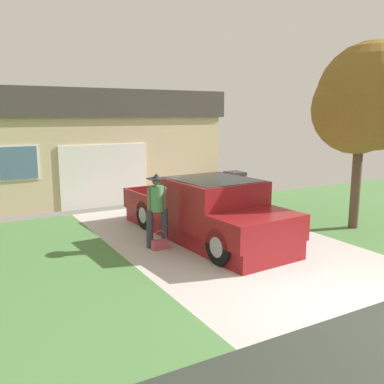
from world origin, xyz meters
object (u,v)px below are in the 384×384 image
object	(u,v)px
person_with_hat	(157,206)
wheeled_trash_bin	(235,184)
pickup_truck	(211,213)
front_yard_tree	(365,102)
handbag	(160,244)
house_with_garage	(90,143)

from	to	relation	value
person_with_hat	wheeled_trash_bin	size ratio (longest dim) A/B	1.73
pickup_truck	front_yard_tree	xyz separation A→B (m)	(4.04, -1.13, 2.74)
person_with_hat	handbag	size ratio (longest dim) A/B	3.87
handbag	pickup_truck	bearing A→B (deg)	1.76
pickup_truck	house_with_garage	distance (m)	7.97
pickup_truck	wheeled_trash_bin	world-z (taller)	pickup_truck
person_with_hat	front_yard_tree	world-z (taller)	front_yard_tree
person_with_hat	house_with_garage	size ratio (longest dim) A/B	0.20
front_yard_tree	house_with_garage	bearing A→B (deg)	118.24
pickup_truck	house_with_garage	bearing A→B (deg)	-88.12
pickup_truck	handbag	bearing A→B (deg)	-1.96
handbag	house_with_garage	xyz separation A→B (m)	(0.67, 7.87, 1.89)
pickup_truck	person_with_hat	size ratio (longest dim) A/B	3.12
wheeled_trash_bin	person_with_hat	bearing A→B (deg)	-142.06
pickup_truck	house_with_garage	size ratio (longest dim) A/B	0.62
front_yard_tree	pickup_truck	bearing A→B (deg)	164.35
person_with_hat	wheeled_trash_bin	world-z (taller)	person_with_hat
pickup_truck	wheeled_trash_bin	size ratio (longest dim) A/B	5.40
handbag	front_yard_tree	world-z (taller)	front_yard_tree
person_with_hat	handbag	world-z (taller)	person_with_hat
front_yard_tree	wheeled_trash_bin	xyz separation A→B (m)	(-0.44, 5.20, -2.90)
house_with_garage	wheeled_trash_bin	world-z (taller)	house_with_garage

